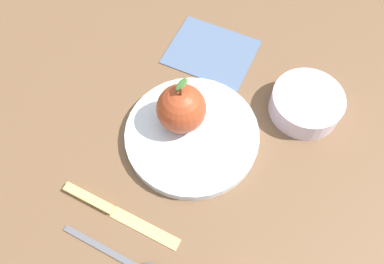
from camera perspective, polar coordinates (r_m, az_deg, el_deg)
ground_plane at (r=0.63m, az=-2.10°, el=-2.42°), size 2.40×2.40×0.00m
dinner_plate at (r=0.63m, az=-0.00°, el=-0.39°), size 0.22×0.22×0.02m
apple at (r=0.60m, az=-1.51°, el=3.52°), size 0.08×0.08×0.10m
side_bowl at (r=0.67m, az=16.83°, el=4.27°), size 0.12×0.12×0.04m
knife at (r=0.60m, az=-12.25°, el=-11.25°), size 0.08×0.19×0.01m
linen_napkin at (r=0.74m, az=2.91°, el=11.95°), size 0.17×0.19×0.00m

